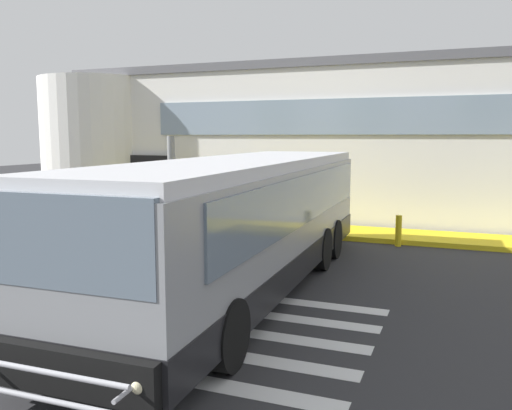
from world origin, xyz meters
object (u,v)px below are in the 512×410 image
Objects in this scene: entry_support_column at (172,176)px; passenger_at_curb_edge at (223,195)px; bus_main_foreground at (242,226)px; passenger_near_column at (184,193)px; passenger_by_doorway at (214,194)px; safety_bollard_yellow at (398,231)px.

passenger_at_curb_edge is (2.29, -0.34, -0.58)m from entry_support_column.
passenger_near_column is at bearing 126.80° from bus_main_foreground.
passenger_near_column is at bearing -168.22° from passenger_by_doorway.
bus_main_foreground reaches higher than passenger_by_doorway.
entry_support_column is 1.80× the size of passenger_at_curb_edge.
entry_support_column reaches higher than passenger_by_doorway.
entry_support_column is 8.76m from safety_bollard_yellow.
bus_main_foreground reaches higher than passenger_at_curb_edge.
passenger_by_doorway is 1.86× the size of safety_bollard_yellow.
passenger_at_curb_edge is at bearing -7.13° from passenger_by_doorway.
passenger_at_curb_edge reaches higher than safety_bollard_yellow.
bus_main_foreground reaches higher than passenger_near_column.
safety_bollard_yellow is at bearing -11.97° from entry_support_column.
entry_support_column is at bearing 146.95° from passenger_near_column.
safety_bollard_yellow is at bearing -13.24° from passenger_at_curb_edge.
entry_support_column is 1.80× the size of passenger_near_column.
passenger_by_doorway reaches higher than safety_bollard_yellow.
safety_bollard_yellow is (6.58, -1.51, -0.63)m from passenger_by_doorway.
passenger_near_column is 1.49m from passenger_at_curb_edge.
passenger_at_curb_edge is at bearing 166.76° from safety_bollard_yellow.
passenger_near_column reaches higher than safety_bollard_yellow.
passenger_at_curb_edge is at bearing -8.47° from entry_support_column.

